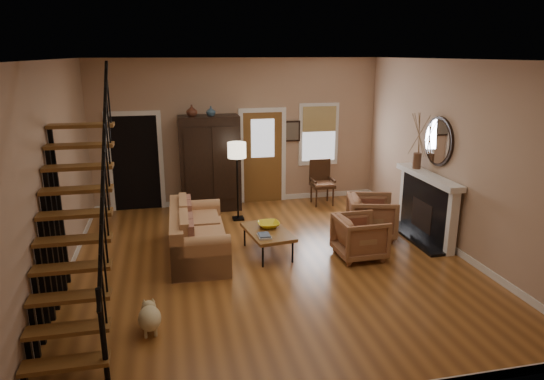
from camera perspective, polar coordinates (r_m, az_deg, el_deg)
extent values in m
plane|color=#955825|center=(8.24, -0.08, -8.51)|extent=(7.00, 7.00, 0.00)
plane|color=white|center=(7.51, -0.09, 15.11)|extent=(7.00, 7.00, 0.00)
cube|color=tan|center=(11.09, -3.97, 6.74)|extent=(6.50, 0.04, 3.30)
cube|color=tan|center=(7.72, -24.39, 1.33)|extent=(0.04, 7.00, 3.30)
cube|color=tan|center=(8.96, 20.71, 3.57)|extent=(0.04, 7.00, 3.30)
cube|color=black|center=(11.25, -15.70, 3.20)|extent=(1.00, 0.36, 2.10)
cube|color=brown|center=(11.27, -1.12, 3.82)|extent=(0.90, 0.06, 2.10)
cube|color=silver|center=(11.50, 5.53, 6.52)|extent=(0.96, 0.06, 1.46)
cube|color=black|center=(9.57, 17.89, -2.09)|extent=(0.24, 1.60, 1.15)
cube|color=white|center=(9.38, 17.89, 1.52)|extent=(0.30, 1.95, 0.10)
cylinder|color=silver|center=(9.31, 18.92, 5.43)|extent=(0.05, 0.90, 0.90)
imported|color=#4C2619|center=(10.46, -9.42, 9.19)|extent=(0.24, 0.24, 0.25)
imported|color=#334C60|center=(10.49, -7.21, 9.19)|extent=(0.20, 0.20, 0.21)
imported|color=yellow|center=(8.54, -0.41, -4.10)|extent=(0.39, 0.39, 0.10)
imported|color=brown|center=(8.45, 10.32, -5.44)|extent=(0.83, 0.81, 0.74)
imported|color=brown|center=(9.38, 11.64, -3.10)|extent=(1.08, 1.06, 0.81)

